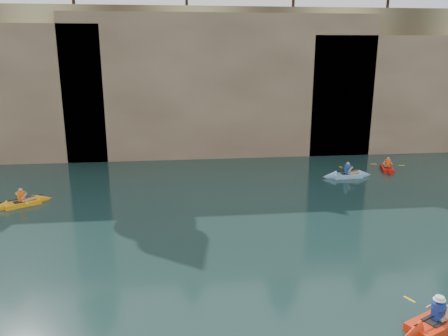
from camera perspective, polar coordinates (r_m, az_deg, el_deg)
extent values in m
plane|color=black|center=(14.71, 1.90, -19.18)|extent=(160.00, 160.00, 0.00)
cube|color=#CCBC7D|center=(42.12, -4.16, 11.92)|extent=(70.00, 16.00, 12.00)
cube|color=#9C7F5E|center=(34.93, -0.25, 10.82)|extent=(24.00, 2.40, 11.40)
cube|color=black|center=(34.69, -10.04, 3.73)|extent=(3.50, 1.00, 3.20)
cube|color=black|center=(36.48, 12.51, 5.19)|extent=(5.00, 1.00, 4.50)
cube|color=red|center=(15.71, 25.96, -17.74)|extent=(2.84, 1.90, 0.31)
cube|color=black|center=(15.53, 25.69, -17.55)|extent=(0.71, 0.69, 0.04)
cube|color=navy|center=(15.49, 26.14, -16.40)|extent=(0.42, 0.35, 0.52)
sphere|color=tan|center=(15.31, 26.31, -15.20)|extent=(0.22, 0.22, 0.22)
cylinder|color=black|center=(15.56, 26.08, -16.81)|extent=(2.00, 0.93, 0.04)
cube|color=yellow|center=(16.01, 23.05, -15.51)|extent=(0.25, 0.42, 0.02)
cylinder|color=white|center=(15.29, 26.33, -15.06)|extent=(0.37, 0.37, 0.10)
cube|color=#FEA010|center=(26.62, -24.87, -4.20)|extent=(2.55, 2.02, 0.28)
cone|color=#FEA010|center=(26.90, -22.43, -3.74)|extent=(1.16, 1.12, 0.75)
cube|color=black|center=(26.55, -25.21, -4.03)|extent=(0.72, 0.69, 0.04)
cube|color=orange|center=(26.50, -24.97, -3.38)|extent=(0.41, 0.37, 0.50)
sphere|color=tan|center=(26.39, -25.05, -2.63)|extent=(0.21, 0.21, 0.21)
cylinder|color=black|center=(26.53, -24.94, -3.63)|extent=(1.90, 1.23, 0.04)
cube|color=yellow|center=(27.48, -25.48, -3.08)|extent=(0.29, 0.40, 0.02)
cube|color=yellow|center=(25.59, -24.35, -4.22)|extent=(0.29, 0.40, 0.02)
cube|color=red|center=(33.41, 20.54, -0.03)|extent=(1.50, 2.59, 0.26)
cone|color=red|center=(34.53, 20.28, 0.46)|extent=(0.96, 1.06, 0.71)
cone|color=red|center=(32.29, 20.82, -0.56)|extent=(0.96, 1.06, 0.71)
cube|color=black|center=(33.24, 20.59, 0.07)|extent=(0.60, 0.66, 0.04)
cube|color=#FF5B15|center=(33.32, 20.60, 0.59)|extent=(0.30, 0.38, 0.48)
sphere|color=tan|center=(33.24, 20.65, 1.17)|extent=(0.20, 0.20, 0.20)
cylinder|color=black|center=(33.34, 20.58, 0.42)|extent=(0.71, 2.01, 0.04)
cube|color=yellow|center=(33.21, 18.96, 0.51)|extent=(0.42, 0.21, 0.02)
cube|color=yellow|center=(33.50, 22.20, 0.32)|extent=(0.42, 0.21, 0.02)
cube|color=#82B3D9|center=(30.63, 15.78, -0.92)|extent=(2.72, 0.95, 0.29)
cone|color=#82B3D9|center=(31.17, 17.89, -0.81)|extent=(0.98, 0.84, 0.80)
cone|color=#82B3D9|center=(30.13, 13.60, -1.03)|extent=(0.98, 0.84, 0.80)
cube|color=black|center=(30.54, 15.54, -0.72)|extent=(0.57, 0.52, 0.04)
cube|color=#1B4694|center=(30.52, 15.83, -0.15)|extent=(0.37, 0.25, 0.54)
sphere|color=tan|center=(30.42, 15.88, 0.55)|extent=(0.22, 0.22, 0.22)
cylinder|color=black|center=(30.55, 15.81, -0.40)|extent=(2.37, 0.14, 0.04)
cube|color=yellow|center=(31.50, 15.00, 0.12)|extent=(0.10, 0.42, 0.02)
cube|color=yellow|center=(29.61, 16.68, -0.95)|extent=(0.10, 0.42, 0.02)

